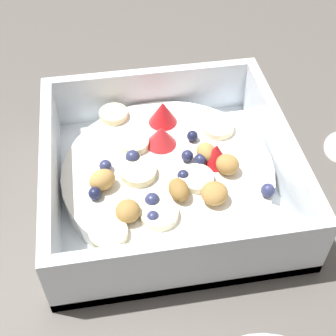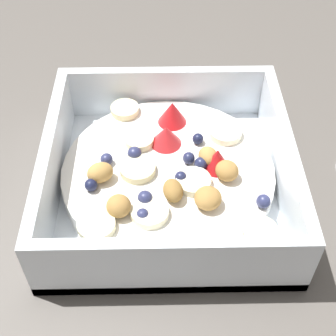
% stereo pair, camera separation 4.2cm
% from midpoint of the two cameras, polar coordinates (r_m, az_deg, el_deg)
% --- Properties ---
extents(ground_plane, '(2.40, 2.40, 0.00)m').
position_cam_midpoint_polar(ground_plane, '(0.46, 3.99, -1.54)').
color(ground_plane, '#56514C').
extents(fruit_bowl, '(0.22, 0.22, 0.06)m').
position_cam_midpoint_polar(fruit_bowl, '(0.43, 2.86, -0.97)').
color(fruit_bowl, white).
rests_on(fruit_bowl, ground).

